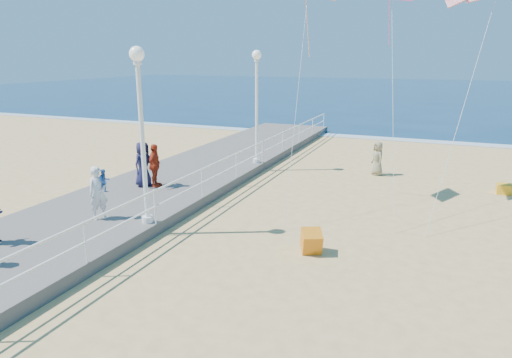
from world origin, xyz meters
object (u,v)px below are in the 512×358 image
at_px(beach_walker_c, 378,158).
at_px(spectator_4, 143,164).
at_px(box_kite, 311,243).
at_px(woman_holding_toddler, 98,193).
at_px(lamp_post_mid, 141,118).
at_px(spectator_3, 155,166).
at_px(lamp_post_far, 257,95).
at_px(toddler_held, 104,181).
at_px(beach_chair_left, 504,189).

bearing_deg(beach_walker_c, spectator_4, -83.56).
distance_m(spectator_4, box_kite, 8.28).
relative_size(woman_holding_toddler, spectator_4, 0.95).
relative_size(lamp_post_mid, spectator_3, 3.09).
bearing_deg(lamp_post_far, spectator_4, -114.75).
xyz_separation_m(lamp_post_mid, toddler_held, (-1.44, -0.16, -2.03)).
bearing_deg(spectator_4, lamp_post_mid, -133.20).
xyz_separation_m(lamp_post_far, spectator_3, (-2.11, -5.47, -2.40)).
bearing_deg(spectator_3, toddler_held, 175.85).
height_order(lamp_post_far, beach_walker_c, lamp_post_far).
xyz_separation_m(toddler_held, beach_walker_c, (7.03, 10.52, -0.83)).
bearing_deg(woman_holding_toddler, lamp_post_far, 13.73).
xyz_separation_m(spectator_3, spectator_4, (-0.46, -0.12, 0.05)).
bearing_deg(lamp_post_far, beach_walker_c, 13.68).
bearing_deg(spectator_3, beach_walker_c, -62.92).
xyz_separation_m(spectator_3, box_kite, (7.25, -2.96, -0.96)).
relative_size(lamp_post_mid, beach_chair_left, 9.67).
height_order(lamp_post_mid, lamp_post_far, same).
bearing_deg(box_kite, woman_holding_toddler, 161.75).
xyz_separation_m(lamp_post_mid, woman_holding_toddler, (-1.59, -0.31, -2.40)).
height_order(lamp_post_far, toddler_held, lamp_post_far).
bearing_deg(lamp_post_far, woman_holding_toddler, -99.71).
xyz_separation_m(lamp_post_mid, beach_chair_left, (10.83, 9.23, -3.46)).
relative_size(lamp_post_mid, lamp_post_far, 1.00).
relative_size(lamp_post_far, woman_holding_toddler, 3.10).
relative_size(woman_holding_toddler, box_kite, 2.86).
bearing_deg(beach_walker_c, toddler_held, -67.73).
xyz_separation_m(toddler_held, box_kite, (6.58, 0.73, -1.33)).
bearing_deg(lamp_post_far, beach_chair_left, 1.24).
distance_m(lamp_post_mid, lamp_post_far, 9.00).
distance_m(woman_holding_toddler, beach_walker_c, 12.87).
bearing_deg(woman_holding_toddler, spectator_3, 31.18).
xyz_separation_m(lamp_post_far, box_kite, (5.14, -8.42, -3.36)).
bearing_deg(toddler_held, woman_holding_toddler, 158.44).
height_order(box_kite, beach_chair_left, box_kite).
distance_m(lamp_post_mid, beach_chair_left, 14.65).
relative_size(beach_walker_c, beach_chair_left, 2.90).
distance_m(lamp_post_mid, spectator_4, 4.88).
distance_m(lamp_post_mid, box_kite, 6.17).
bearing_deg(lamp_post_mid, spectator_3, 120.91).
bearing_deg(woman_holding_toddler, lamp_post_mid, -55.71).
bearing_deg(toddler_held, spectator_4, 41.05).
bearing_deg(toddler_held, lamp_post_mid, -60.42).
bearing_deg(lamp_post_mid, lamp_post_far, 90.00).
relative_size(spectator_4, beach_chair_left, 3.29).
height_order(spectator_4, box_kite, spectator_4).
bearing_deg(toddler_held, beach_chair_left, -29.16).
distance_m(spectator_3, box_kite, 7.89).
bearing_deg(beach_walker_c, woman_holding_toddler, -67.91).
relative_size(toddler_held, beach_walker_c, 0.48).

